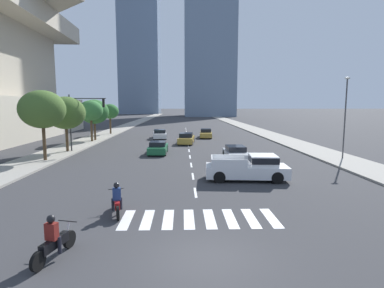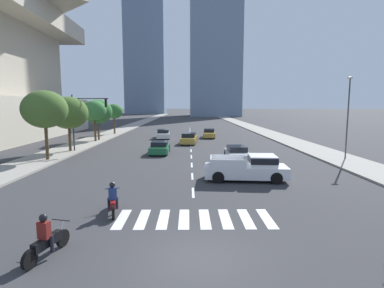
# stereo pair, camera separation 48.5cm
# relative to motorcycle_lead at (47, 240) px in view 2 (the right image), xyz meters

# --- Properties ---
(ground_plane) EXTENTS (800.00, 800.00, 0.00)m
(ground_plane) POSITION_rel_motorcycle_lead_xyz_m (4.84, -0.22, -0.58)
(ground_plane) COLOR #333335
(sidewalk_east) EXTENTS (4.00, 260.00, 0.15)m
(sidewalk_east) POSITION_rel_motorcycle_lead_xyz_m (18.34, 29.78, -0.51)
(sidewalk_east) COLOR gray
(sidewalk_east) RESTS_ON ground
(sidewalk_west) EXTENTS (4.00, 260.00, 0.15)m
(sidewalk_west) POSITION_rel_motorcycle_lead_xyz_m (-8.66, 29.78, -0.51)
(sidewalk_west) COLOR gray
(sidewalk_west) RESTS_ON ground
(crosswalk_near) EXTENTS (6.75, 2.34, 0.01)m
(crosswalk_near) POSITION_rel_motorcycle_lead_xyz_m (4.84, 3.31, -0.58)
(crosswalk_near) COLOR silver
(crosswalk_near) RESTS_ON ground
(lane_divider_center) EXTENTS (0.14, 50.00, 0.01)m
(lane_divider_center) POSITION_rel_motorcycle_lead_xyz_m (4.84, 31.31, -0.58)
(lane_divider_center) COLOR silver
(lane_divider_center) RESTS_ON ground
(motorcycle_lead) EXTENTS (0.84, 2.12, 1.49)m
(motorcycle_lead) POSITION_rel_motorcycle_lead_xyz_m (0.00, 0.00, 0.00)
(motorcycle_lead) COLOR black
(motorcycle_lead) RESTS_ON ground
(motorcycle_trailing) EXTENTS (0.84, 2.09, 1.49)m
(motorcycle_trailing) POSITION_rel_motorcycle_lead_xyz_m (1.15, 4.02, 0.00)
(motorcycle_trailing) COLOR black
(motorcycle_trailing) RESTS_ON ground
(pickup_truck) EXTENTS (5.47, 2.48, 1.67)m
(pickup_truck) POSITION_rel_motorcycle_lead_xyz_m (8.60, 10.15, 0.23)
(pickup_truck) COLOR silver
(pickup_truck) RESTS_ON ground
(sedan_silver_0) EXTENTS (1.91, 4.67, 1.24)m
(sedan_silver_0) POSITION_rel_motorcycle_lead_xyz_m (8.95, 17.64, -0.00)
(sedan_silver_0) COLOR #B7BABF
(sedan_silver_0) RESTS_ON ground
(sedan_gold_1) EXTENTS (2.05, 4.51, 1.31)m
(sedan_gold_1) POSITION_rel_motorcycle_lead_xyz_m (7.69, 36.55, 0.02)
(sedan_gold_1) COLOR #B28E38
(sedan_gold_1) RESTS_ON ground
(sedan_green_2) EXTENTS (1.86, 4.28, 1.27)m
(sedan_green_2) POSITION_rel_motorcycle_lead_xyz_m (1.65, 21.33, 0.01)
(sedan_green_2) COLOR #1E6038
(sedan_green_2) RESTS_ON ground
(sedan_gold_3) EXTENTS (2.28, 4.88, 1.38)m
(sedan_gold_3) POSITION_rel_motorcycle_lead_xyz_m (4.62, 29.42, 0.05)
(sedan_gold_3) COLOR #B28E38
(sedan_gold_3) RESTS_ON ground
(sedan_white_4) EXTENTS (2.28, 4.91, 1.34)m
(sedan_white_4) POSITION_rel_motorcycle_lead_xyz_m (0.77, 35.62, 0.04)
(sedan_white_4) COLOR silver
(sedan_white_4) RESTS_ON ground
(traffic_signal_far) EXTENTS (4.03, 0.28, 5.83)m
(traffic_signal_far) POSITION_rel_motorcycle_lead_xyz_m (-6.09, 22.52, 3.53)
(traffic_signal_far) COLOR #333335
(traffic_signal_far) RESTS_ON sidewalk_west
(street_lamp_east) EXTENTS (0.50, 0.24, 7.21)m
(street_lamp_east) POSITION_rel_motorcycle_lead_xyz_m (18.64, 17.43, 3.76)
(street_lamp_east) COLOR #3F3F42
(street_lamp_east) RESTS_ON sidewalk_east
(street_tree_nearest) EXTENTS (3.83, 3.83, 6.02)m
(street_tree_nearest) POSITION_rel_motorcycle_lead_xyz_m (-7.86, 17.24, 3.95)
(street_tree_nearest) COLOR #4C3823
(street_tree_nearest) RESTS_ON sidewalk_west
(street_tree_second) EXTENTS (3.93, 3.93, 5.63)m
(street_tree_second) POSITION_rel_motorcycle_lead_xyz_m (-7.86, 22.44, 3.52)
(street_tree_second) COLOR #4C3823
(street_tree_second) RESTS_ON sidewalk_west
(street_tree_third) EXTENTS (3.12, 3.12, 5.38)m
(street_tree_third) POSITION_rel_motorcycle_lead_xyz_m (-7.86, 31.16, 3.60)
(street_tree_third) COLOR #4C3823
(street_tree_third) RESTS_ON sidewalk_west
(street_tree_fourth) EXTENTS (3.88, 3.88, 5.51)m
(street_tree_fourth) POSITION_rel_motorcycle_lead_xyz_m (-7.86, 32.69, 3.41)
(street_tree_fourth) COLOR #4C3823
(street_tree_fourth) RESTS_ON sidewalk_west
(street_tree_fifth) EXTENTS (2.87, 2.87, 4.93)m
(street_tree_fifth) POSITION_rel_motorcycle_lead_xyz_m (-7.86, 41.77, 3.25)
(street_tree_fifth) COLOR #4C3823
(street_tree_fifth) RESTS_ON sidewalk_west
(office_tower_left_skyline) EXTENTS (21.55, 21.71, 99.83)m
(office_tower_left_skyline) POSITION_rel_motorcycle_lead_xyz_m (-19.48, 167.93, 43.88)
(office_tower_left_skyline) COLOR slate
(office_tower_left_skyline) RESTS_ON ground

